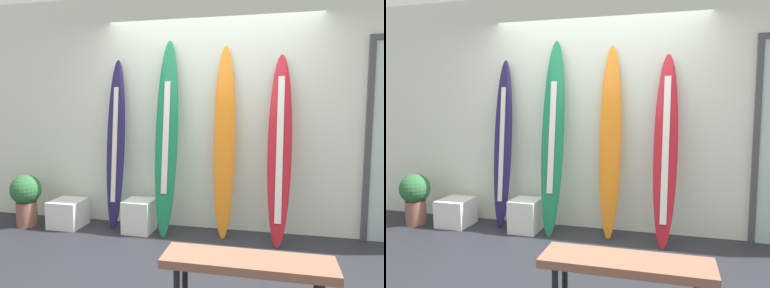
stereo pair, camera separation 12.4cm
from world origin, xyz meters
The scene contains 10 objects.
ground centered at (0.00, 0.00, -0.02)m, with size 8.00×8.00×0.04m, color #26272E.
wall_back centered at (0.00, 1.30, 1.40)m, with size 7.20×0.20×2.80m, color silver.
surfboard_navy centered at (-1.13, 1.00, 1.01)m, with size 0.23×0.33×2.04m.
surfboard_emerald centered at (-0.47, 0.94, 1.13)m, with size 0.28×0.48×2.25m.
surfboard_sunset centered at (0.19, 1.00, 1.07)m, with size 0.26×0.37×2.17m.
surfboard_crimson centered at (0.79, 0.92, 1.01)m, with size 0.27×0.52×2.05m.
display_block_left centered at (-0.80, 0.90, 0.19)m, with size 0.34×0.34×0.38m.
display_block_center centered at (-1.73, 0.88, 0.16)m, with size 0.38×0.38×0.33m.
potted_plant centered at (-2.24, 0.79, 0.37)m, with size 0.37×0.37×0.64m.
bench centered at (0.57, -0.64, 0.40)m, with size 1.16×0.33×0.46m.
Camera 1 is at (0.72, -2.99, 1.48)m, focal length 33.61 mm.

